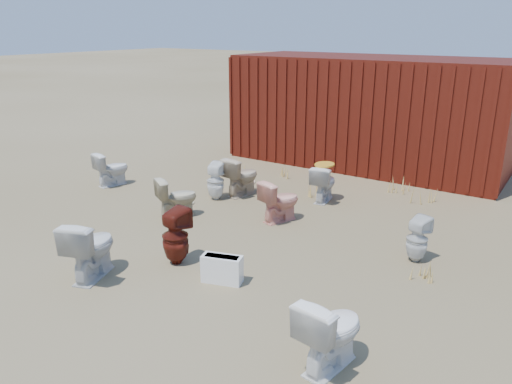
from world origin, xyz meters
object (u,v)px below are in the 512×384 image
Objects in this scene: toilet_back_beige_right at (177,197)px; toilet_front_maroon at (175,236)px; toilet_back_yellowlid at (324,183)px; toilet_back_e at (417,239)px; toilet_front_c at (91,248)px; toilet_back_beige_left at (241,176)px; toilet_front_pink at (280,201)px; shipping_container at (369,111)px; toilet_front_a at (112,169)px; loose_tank at (222,269)px; toilet_back_a at (215,181)px; toilet_front_e at (331,331)px.

toilet_front_maroon is at bearing 161.04° from toilet_back_beige_right.
toilet_back_e is (2.15, -1.53, -0.02)m from toilet_back_yellowlid.
toilet_front_c is 3.71m from toilet_back_beige_left.
toilet_back_yellowlid is at bearing -75.64° from toilet_front_pink.
shipping_container is 8.90× the size of toilet_front_a.
toilet_back_e is 2.66m from loose_tank.
toilet_front_a reaches higher than toilet_back_beige_right.
toilet_back_yellowlid is at bearing -145.10° from toilet_front_a.
toilet_back_beige_left is 1.10× the size of toilet_back_yellowlid.
toilet_back_yellowlid is 1.34× the size of loose_tank.
toilet_back_a is (2.25, 0.47, 0.01)m from toilet_front_a.
toilet_back_a is at bearing 23.25° from toilet_back_yellowlid.
toilet_front_maroon is at bearing 165.26° from toilet_front_a.
loose_tank is (-1.82, -1.93, -0.14)m from toilet_back_e.
toilet_front_e is (3.28, 0.07, -0.02)m from toilet_front_c.
toilet_front_c is 4.40m from toilet_back_yellowlid.
toilet_front_pink is 2.23m from loose_tank.
toilet_back_yellowlid is at bearing -150.37° from toilet_back_beige_left.
toilet_front_e is at bearing 127.90° from toilet_back_a.
toilet_front_a is at bearing 137.88° from loose_tank.
toilet_front_pink is 0.89× the size of toilet_front_maroon.
toilet_front_e is (2.30, -2.90, 0.03)m from toilet_front_pink.
toilet_front_pink is 2.31m from toilet_back_e.
toilet_front_maroon is at bearing 104.08° from toilet_back_a.
toilet_back_yellowlid is at bearing -54.52° from toilet_front_e.
toilet_back_beige_right is 2.43m from loose_tank.
shipping_container is 8.71× the size of toilet_front_pink.
shipping_container is 5.22m from toilet_back_e.
toilet_front_a is at bearing -64.66° from toilet_front_c.
loose_tank is at bearing -171.47° from toilet_front_c.
toilet_back_a reaches higher than toilet_back_beige_right.
toilet_back_beige_right is at bearing -104.42° from shipping_container.
toilet_back_beige_right is at bearing -43.10° from toilet_front_maroon.
toilet_back_a is at bearing -100.42° from toilet_front_c.
shipping_container is 12.00× the size of loose_tank.
toilet_front_maroon reaches higher than toilet_front_e.
shipping_container is at bearing -120.76° from toilet_back_a.
toilet_back_beige_left reaches higher than toilet_back_e.
toilet_front_pink is 0.99× the size of toilet_back_a.
toilet_front_c reaches higher than toilet_back_beige_left.
toilet_front_c is at bearing 103.08° from toilet_back_beige_left.
toilet_back_yellowlid is (1.67, 2.08, -0.00)m from toilet_back_beige_right.
toilet_front_a is 2.33m from toilet_back_beige_right.
toilet_front_c reaches higher than toilet_back_beige_right.
toilet_front_pink is (3.78, 0.22, 0.01)m from toilet_front_a.
toilet_front_e is at bearing -179.80° from toilet_back_beige_right.
toilet_front_e reaches higher than toilet_back_beige_left.
toilet_back_beige_right is (-0.24, -1.52, -0.03)m from toilet_back_beige_left.
loose_tank is (4.26, -1.95, -0.16)m from toilet_front_a.
toilet_back_beige_right is (0.01, -1.05, -0.01)m from toilet_back_a.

